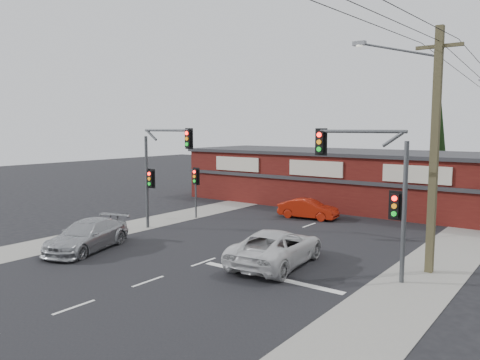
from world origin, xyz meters
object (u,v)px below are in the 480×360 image
Objects in this scene: white_suv at (277,247)px; utility_pole at (431,143)px; shop_building at (351,178)px; red_sedan at (308,209)px; silver_suv at (87,235)px.

utility_pole is at bearing -159.29° from white_suv.
red_sedan is at bearing -91.08° from shop_building.
silver_suv is at bearing -156.24° from utility_pole.
utility_pole is at bearing -135.11° from red_sedan.
white_suv is at bearing 4.34° from silver_suv.
silver_suv is 20.96m from shop_building.
utility_pole reaches higher than shop_building.
red_sedan is (4.86, 13.65, -0.09)m from silver_suv.
white_suv is 10.90m from red_sedan.
utility_pole is at bearing -56.24° from shop_building.
utility_pole is (9.48, -7.33, 4.75)m from red_sedan.
red_sedan is 6.83m from shop_building.
silver_suv is 16.35m from utility_pole.
white_suv is 9.44m from silver_suv.
silver_suv is 14.48m from red_sedan.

